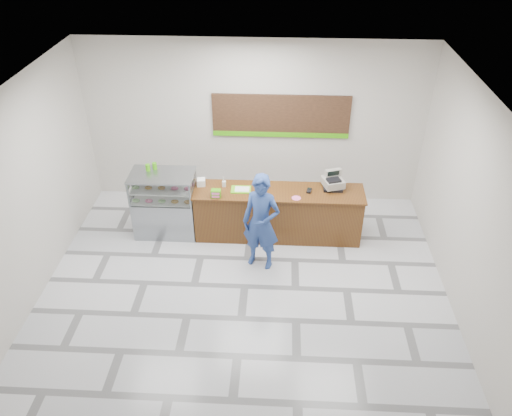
# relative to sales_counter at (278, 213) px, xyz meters

# --- Properties ---
(floor) EXTENTS (7.00, 7.00, 0.00)m
(floor) POSITION_rel_sales_counter_xyz_m (-0.55, -1.55, -0.52)
(floor) COLOR silver
(floor) RESTS_ON ground
(back_wall) EXTENTS (7.00, 0.00, 7.00)m
(back_wall) POSITION_rel_sales_counter_xyz_m (-0.55, 1.45, 1.23)
(back_wall) COLOR beige
(back_wall) RESTS_ON floor
(ceiling) EXTENTS (7.00, 7.00, 0.00)m
(ceiling) POSITION_rel_sales_counter_xyz_m (-0.55, -1.55, 2.98)
(ceiling) COLOR silver
(ceiling) RESTS_ON back_wall
(sales_counter) EXTENTS (3.26, 0.76, 1.03)m
(sales_counter) POSITION_rel_sales_counter_xyz_m (0.00, 0.00, 0.00)
(sales_counter) COLOR #5B3411
(sales_counter) RESTS_ON floor
(display_case) EXTENTS (1.22, 0.72, 1.33)m
(display_case) POSITION_rel_sales_counter_xyz_m (-2.22, -0.00, 0.16)
(display_case) COLOR gray
(display_case) RESTS_ON floor
(menu_board) EXTENTS (2.80, 0.06, 0.90)m
(menu_board) POSITION_rel_sales_counter_xyz_m (-0.00, 1.41, 1.42)
(menu_board) COLOR black
(menu_board) RESTS_ON back_wall
(cash_register) EXTENTS (0.46, 0.47, 0.34)m
(cash_register) POSITION_rel_sales_counter_xyz_m (1.03, 0.18, 0.64)
(cash_register) COLOR black
(cash_register) RESTS_ON sales_counter
(card_terminal) EXTENTS (0.11, 0.17, 0.04)m
(card_terminal) POSITION_rel_sales_counter_xyz_m (0.58, 0.02, 0.53)
(card_terminal) COLOR black
(card_terminal) RESTS_ON sales_counter
(serving_tray) EXTENTS (0.38, 0.28, 0.02)m
(serving_tray) POSITION_rel_sales_counter_xyz_m (-0.72, 0.00, 0.52)
(serving_tray) COLOR #69CF1B
(serving_tray) RESTS_ON sales_counter
(napkin_box) EXTENTS (0.18, 0.18, 0.13)m
(napkin_box) POSITION_rel_sales_counter_xyz_m (-1.50, 0.14, 0.58)
(napkin_box) COLOR white
(napkin_box) RESTS_ON sales_counter
(straw_cup) EXTENTS (0.08, 0.08, 0.11)m
(straw_cup) POSITION_rel_sales_counter_xyz_m (-1.05, 0.12, 0.57)
(straw_cup) COLOR silver
(straw_cup) RESTS_ON sales_counter
(promo_box) EXTENTS (0.18, 0.12, 0.16)m
(promo_box) POSITION_rel_sales_counter_xyz_m (-1.16, -0.27, 0.59)
(promo_box) COLOR #3EA70B
(promo_box) RESTS_ON sales_counter
(donut_decal) EXTENTS (0.17, 0.17, 0.00)m
(donut_decal) POSITION_rel_sales_counter_xyz_m (0.33, -0.23, 0.52)
(donut_decal) COLOR pink
(donut_decal) RESTS_ON sales_counter
(green_cup_left) EXTENTS (0.09, 0.09, 0.13)m
(green_cup_left) POSITION_rel_sales_counter_xyz_m (-2.50, 0.13, 0.88)
(green_cup_left) COLOR #3EA70B
(green_cup_left) RESTS_ON display_case
(green_cup_right) EXTENTS (0.08, 0.08, 0.13)m
(green_cup_right) POSITION_rel_sales_counter_xyz_m (-2.38, 0.20, 0.88)
(green_cup_right) COLOR #3EA70B
(green_cup_right) RESTS_ON display_case
(customer) EXTENTS (0.78, 0.63, 1.87)m
(customer) POSITION_rel_sales_counter_xyz_m (-0.29, -0.91, 0.42)
(customer) COLOR navy
(customer) RESTS_ON floor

